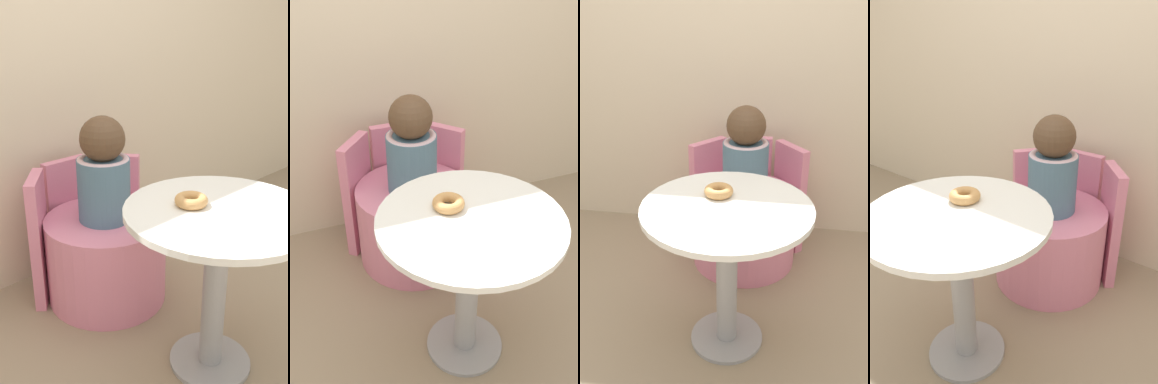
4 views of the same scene
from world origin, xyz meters
TOP-DOWN VIEW (x-y plane):
  - ground_plane at (0.00, 0.00)m, footprint 12.00×12.00m
  - back_wall at (0.00, 1.13)m, footprint 6.00×0.06m
  - round_table at (0.09, 0.04)m, footprint 0.68×0.68m
  - tub_chair at (0.09, 0.69)m, footprint 0.57×0.57m
  - booth_backrest at (0.09, 0.93)m, footprint 0.67×0.25m
  - child_figure at (0.09, 0.69)m, footprint 0.24×0.24m
  - donut at (0.04, 0.13)m, footprint 0.12×0.12m

SIDE VIEW (x-z plane):
  - ground_plane at x=0.00m, z-range 0.00..0.00m
  - tub_chair at x=0.09m, z-range 0.00..0.42m
  - booth_backrest at x=0.09m, z-range 0.00..0.63m
  - round_table at x=0.09m, z-range 0.17..0.85m
  - child_figure at x=0.09m, z-range 0.41..0.89m
  - donut at x=0.04m, z-range 0.68..0.72m
  - back_wall at x=0.00m, z-range 0.00..2.40m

